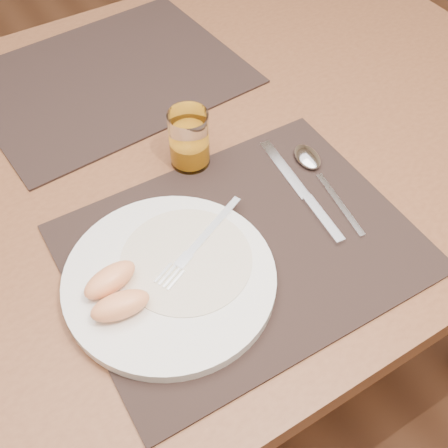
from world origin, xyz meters
The scene contains 11 objects.
ground centered at (0.00, 0.00, 0.00)m, with size 5.00×5.00×0.00m, color brown.
table centered at (0.00, 0.00, 0.67)m, with size 1.40×0.90×0.75m.
placemat_near centered at (0.02, -0.22, 0.75)m, with size 0.45×0.35×0.00m, color #2C1F1C.
placemat_far centered at (0.02, 0.22, 0.75)m, with size 0.45×0.35×0.00m, color #2C1F1C.
plate centered at (-0.09, -0.22, 0.76)m, with size 0.27×0.27×0.02m, color white.
plate_dressing centered at (-0.06, -0.21, 0.77)m, with size 0.17×0.17×0.00m.
fork centered at (-0.04, -0.20, 0.77)m, with size 0.17×0.09×0.00m.
knife centered at (0.15, -0.20, 0.76)m, with size 0.04×0.22×0.01m.
spoon centered at (0.19, -0.15, 0.76)m, with size 0.05×0.19×0.01m.
juice_glass centered at (0.04, -0.04, 0.79)m, with size 0.06×0.06×0.09m.
grapefruit_wedges centered at (-0.16, -0.22, 0.78)m, with size 0.08×0.09×0.03m.
Camera 1 is at (-0.24, -0.59, 1.35)m, focal length 45.00 mm.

